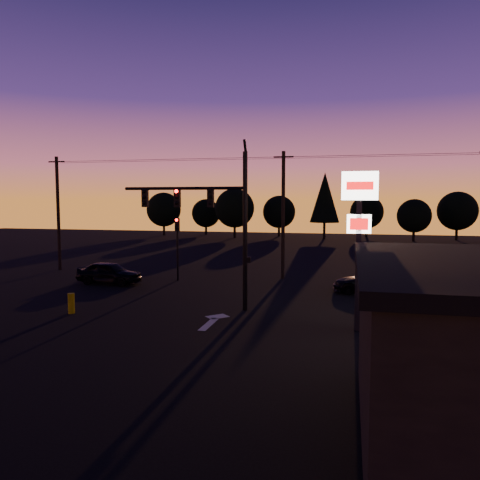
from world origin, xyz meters
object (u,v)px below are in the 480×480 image
(pylon_sign, at_px, (359,216))
(bollard, at_px, (71,303))
(car_left, at_px, (109,273))
(traffic_signal_mast, at_px, (214,213))
(car_right, at_px, (374,282))
(secondary_signal, at_px, (177,240))

(pylon_sign, xyz_separation_m, bollard, (-13.74, -0.11, -4.42))
(bollard, bearing_deg, pylon_sign, 0.44)
(bollard, bearing_deg, car_left, 106.01)
(traffic_signal_mast, distance_m, car_left, 11.12)
(pylon_sign, bearing_deg, traffic_signal_mast, 160.64)
(car_right, bearing_deg, car_left, -88.20)
(secondary_signal, relative_size, bollard, 4.37)
(secondary_signal, xyz_separation_m, car_left, (-3.98, -2.28, -2.12))
(traffic_signal_mast, height_order, pylon_sign, traffic_signal_mast)
(bollard, distance_m, car_left, 8.14)
(pylon_sign, height_order, car_right, pylon_sign)
(traffic_signal_mast, relative_size, pylon_sign, 1.26)
(pylon_sign, bearing_deg, secondary_signal, 140.23)
(secondary_signal, xyz_separation_m, pylon_sign, (12.00, -9.99, 2.05))
(traffic_signal_mast, xyz_separation_m, secondary_signal, (-4.90, 7.49, -2.07))
(bollard, relative_size, car_right, 0.21)
(car_left, bearing_deg, traffic_signal_mast, -116.13)
(traffic_signal_mast, xyz_separation_m, pylon_sign, (7.10, -2.49, -0.02))
(car_left, bearing_deg, secondary_signal, -55.98)
(secondary_signal, bearing_deg, traffic_signal_mast, -56.81)
(car_left, height_order, car_right, car_left)
(pylon_sign, height_order, car_left, pylon_sign)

